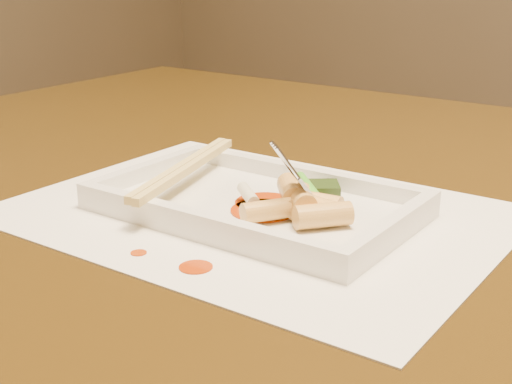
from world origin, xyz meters
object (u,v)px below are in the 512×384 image
Objects in this scene: placemat at (256,213)px; chopstick_a at (181,167)px; plate_base at (256,208)px; fork at (343,124)px; table at (393,297)px.

placemat is 2.07× the size of chopstick_a.
placemat is at bearing 90.00° from plate_base.
plate_base is 0.08m from chopstick_a.
chopstick_a is 1.38× the size of fork.
plate_base is at bearing 0.00° from chopstick_a.
placemat is 0.09m from chopstick_a.
plate_base reaches higher than placemat.
chopstick_a reaches higher than placemat.
fork reaches higher than plate_base.
placemat is 2.86× the size of fork.
fork is at bearing 14.42° from plate_base.
fork is (0.07, 0.02, 0.08)m from plate_base.
plate_base is 1.34× the size of chopstick_a.
table is 0.24m from chopstick_a.
fork is (0.15, 0.02, 0.06)m from chopstick_a.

